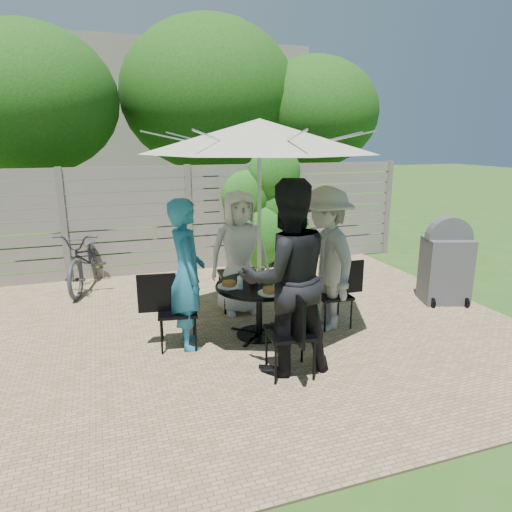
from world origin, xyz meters
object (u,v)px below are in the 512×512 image
object	(u,v)px
plate_left	(229,285)
bbq_grill	(446,264)
chair_left	(177,326)
glass_left	(240,283)
plate_front	(270,291)
plate_back	(250,273)
glass_back	(244,273)
umbrella	(260,136)
bicycle	(87,258)
patio_table	(259,300)
person_back	(239,253)
person_left	(187,275)
glass_front	(276,284)
person_front	(286,278)
syrup_jug	(253,276)
coffee_cup	(261,273)
chair_back	(237,287)
person_right	(325,260)
glass_right	(277,273)
chair_right	(333,307)
chair_front	(290,350)
plate_extra	(283,288)
plate_right	(288,279)

from	to	relation	value
plate_left	bbq_grill	world-z (taller)	bbq_grill
chair_left	glass_left	bearing A→B (deg)	-1.49
plate_front	plate_back	bearing A→B (deg)	88.95
glass_back	umbrella	bearing A→B (deg)	-69.05
bicycle	patio_table	bearing A→B (deg)	-38.98
glass_left	person_back	bearing A→B (deg)	73.43
plate_front	person_back	bearing A→B (deg)	88.95
person_left	plate_back	xyz separation A→B (m)	(0.84, 0.34, -0.16)
glass_back	glass_front	size ratio (longest dim) A/B	1.00
person_left	person_front	distance (m)	1.18
syrup_jug	coffee_cup	distance (m)	0.23
chair_back	coffee_cup	world-z (taller)	chair_back
person_right	person_left	bearing A→B (deg)	-90.00
glass_left	glass_right	size ratio (longest dim) A/B	1.00
glass_left	umbrella	bearing A→B (deg)	20.95
patio_table	chair_right	xyz separation A→B (m)	(0.96, -0.02, -0.21)
chair_front	person_front	xyz separation A→B (m)	(0.00, 0.14, 0.69)
bbq_grill	plate_extra	bearing A→B (deg)	-150.43
person_back	plate_back	xyz separation A→B (m)	(-0.01, -0.47, -0.14)
person_back	chair_right	distance (m)	1.39
plate_extra	bicycle	distance (m)	3.60
patio_table	person_front	xyz separation A→B (m)	(-0.02, -0.83, 0.51)
patio_table	chair_back	bearing A→B (deg)	88.88
person_front	plate_front	world-z (taller)	person_front
chair_right	syrup_jug	bearing A→B (deg)	-1.44
glass_back	syrup_jug	distance (m)	0.21
person_front	bicycle	size ratio (longest dim) A/B	1.09
glass_left	bicycle	xyz separation A→B (m)	(-1.66, 2.71, -0.26)
plate_front	glass_left	distance (m)	0.37
bicycle	plate_back	bearing A→B (deg)	-34.76
plate_back	plate_left	world-z (taller)	same
plate_left	person_back	bearing A→B (deg)	65.50
plate_back	plate_extra	xyz separation A→B (m)	(0.17, -0.66, 0.00)
chair_right	plate_left	size ratio (longest dim) A/B	3.19
chair_left	bicycle	distance (m)	2.77
plate_back	umbrella	bearing A→B (deg)	-91.05
chair_right	plate_right	bearing A→B (deg)	1.35
chair_front	plate_extra	distance (m)	0.80
chair_front	syrup_jug	world-z (taller)	chair_front
plate_back	glass_right	distance (m)	0.37
person_right	plate_right	xyz separation A→B (m)	(-0.47, 0.01, -0.19)
bicycle	bbq_grill	bearing A→B (deg)	-11.70
chair_left	plate_left	size ratio (longest dim) A/B	3.34
chair_right	glass_right	xyz separation A→B (m)	(-0.70, 0.12, 0.47)
chair_left	glass_back	size ratio (longest dim) A/B	6.20
person_right	glass_back	distance (m)	0.98
person_left	coffee_cup	xyz separation A→B (m)	(0.93, 0.20, -0.12)
person_right	plate_right	distance (m)	0.51
coffee_cup	bbq_grill	size ratio (longest dim) A/B	0.10
chair_right	chair_front	bearing A→B (deg)	46.36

